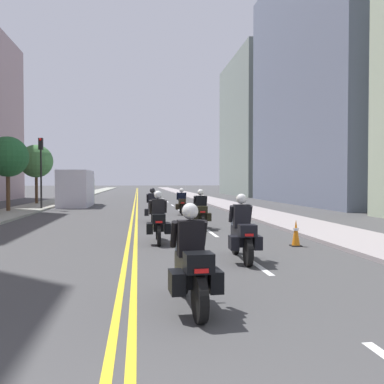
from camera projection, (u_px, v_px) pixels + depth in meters
The scene contains 20 objects.
ground_plane at pixel (136, 198), 49.09m from camera, with size 264.00×264.00×0.00m, color #404041.
sidewalk_left at pixel (72, 197), 48.13m from camera, with size 2.88×144.00×0.12m, color gray.
sidewalk_right at pixel (198, 197), 50.05m from camera, with size 2.88×144.00×0.12m, color gray.
centreline_yellow_inner at pixel (135, 198), 49.08m from camera, with size 0.12×132.00×0.01m, color yellow.
centreline_yellow_outer at pixel (137, 198), 49.11m from camera, with size 0.12×132.00×0.01m, color yellow.
lane_dashes_white at pixel (176, 208), 30.65m from camera, with size 0.14×56.40×0.01m.
building_right_1 at pixel (327, 81), 36.51m from camera, with size 7.45×21.34×21.58m.
building_right_2 at pixel (266, 128), 57.79m from camera, with size 9.84×17.48×18.91m.
motorcycle_0 at pixel (191, 267), 6.39m from camera, with size 0.78×2.17×1.65m.
motorcycle_1 at pixel (242, 234), 10.27m from camera, with size 0.78×2.30×1.67m.
motorcycle_2 at pixel (158, 222), 13.20m from camera, with size 0.77×2.18×1.68m.
motorcycle_3 at pixel (201, 212), 17.26m from camera, with size 0.78×2.27×1.64m.
motorcycle_4 at pixel (152, 208), 20.11m from camera, with size 0.77×2.08×1.66m.
motorcycle_5 at pixel (182, 204), 24.48m from camera, with size 0.78×2.16×1.56m.
traffic_cone_0 at pixel (296, 233), 12.58m from camera, with size 0.31×0.31×0.81m.
traffic_cone_1 at pixel (235, 213), 21.17m from camera, with size 0.38×0.38×0.70m.
traffic_light_near at pixel (41, 160), 28.18m from camera, with size 0.28×0.38×4.92m.
street_tree_0 at pixel (8, 157), 25.86m from camera, with size 2.54×2.54×4.78m.
street_tree_1 at pixel (36, 161), 34.47m from camera, with size 2.74×2.74×5.01m.
parked_truck at pixel (77, 190), 32.66m from camera, with size 2.20×6.50×2.80m.
Camera 1 is at (0.20, -1.50, 1.99)m, focal length 38.66 mm.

